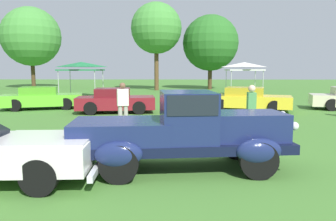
{
  "coord_description": "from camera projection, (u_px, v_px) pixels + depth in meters",
  "views": [
    {
      "loc": [
        -0.26,
        -7.02,
        2.17
      ],
      "look_at": [
        -0.45,
        2.59,
        0.91
      ],
      "focal_mm": 33.97,
      "sensor_mm": 36.0,
      "label": 1
    }
  ],
  "objects": [
    {
      "name": "ground_plane",
      "position": [
        186.0,
        165.0,
        7.23
      ],
      "size": [
        120.0,
        120.0,
        0.0
      ],
      "primitive_type": "plane",
      "color": "#42752D"
    },
    {
      "name": "feature_pickup_truck",
      "position": [
        183.0,
        130.0,
        6.82
      ],
      "size": [
        4.78,
        2.19,
        1.7
      ],
      "color": "black",
      "rests_on": "ground_plane"
    },
    {
      "name": "show_car_lime",
      "position": [
        42.0,
        98.0,
        17.33
      ],
      "size": [
        4.48,
        2.85,
        1.22
      ],
      "color": "#60C62D",
      "rests_on": "ground_plane"
    },
    {
      "name": "show_car_burgundy",
      "position": [
        115.0,
        101.0,
        15.87
      ],
      "size": [
        4.01,
        2.14,
        1.22
      ],
      "color": "maroon",
      "rests_on": "ground_plane"
    },
    {
      "name": "show_car_yellow",
      "position": [
        247.0,
        99.0,
        16.67
      ],
      "size": [
        4.64,
        2.85,
        1.22
      ],
      "color": "yellow",
      "rests_on": "ground_plane"
    },
    {
      "name": "spectator_between_cars",
      "position": [
        251.0,
        110.0,
        9.78
      ],
      "size": [
        0.27,
        0.42,
        1.69
      ],
      "color": "#383838",
      "rests_on": "ground_plane"
    },
    {
      "name": "spectator_by_row",
      "position": [
        123.0,
        104.0,
        11.46
      ],
      "size": [
        0.45,
        0.34,
        1.69
      ],
      "color": "#9E998E",
      "rests_on": "ground_plane"
    },
    {
      "name": "canopy_tent_left_field",
      "position": [
        81.0,
        66.0,
        23.95
      ],
      "size": [
        2.93,
        2.93,
        2.71
      ],
      "color": "#B7B7BC",
      "rests_on": "ground_plane"
    },
    {
      "name": "canopy_tent_center_field",
      "position": [
        244.0,
        66.0,
        25.05
      ],
      "size": [
        2.67,
        2.67,
        2.71
      ],
      "color": "#B7B7BC",
      "rests_on": "ground_plane"
    },
    {
      "name": "treeline_far_left",
      "position": [
        31.0,
        37.0,
        35.66
      ],
      "size": [
        6.55,
        6.55,
        9.06
      ],
      "color": "#47331E",
      "rests_on": "ground_plane"
    },
    {
      "name": "treeline_mid_left",
      "position": [
        156.0,
        28.0,
        32.07
      ],
      "size": [
        5.14,
        5.14,
        8.84
      ],
      "color": "brown",
      "rests_on": "ground_plane"
    },
    {
      "name": "treeline_center",
      "position": [
        210.0,
        43.0,
        33.84
      ],
      "size": [
        5.92,
        5.92,
        7.89
      ],
      "color": "#47331E",
      "rests_on": "ground_plane"
    }
  ]
}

